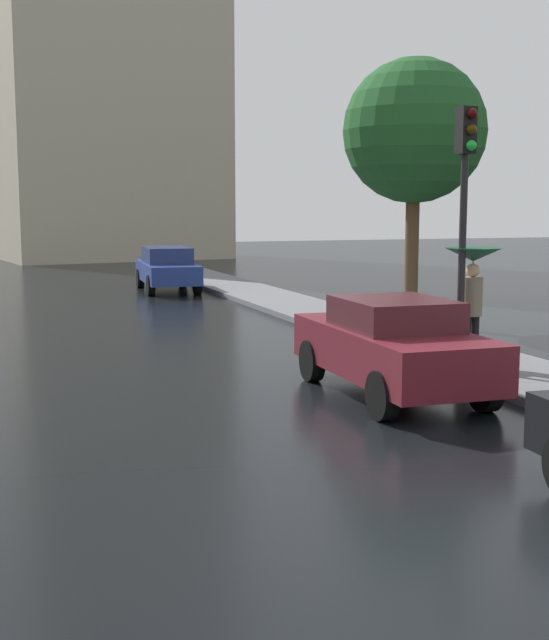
# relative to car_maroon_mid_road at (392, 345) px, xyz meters

# --- Properties ---
(ground) EXTENTS (120.00, 120.00, 0.00)m
(ground) POSITION_rel_car_maroon_mid_road_xyz_m (-2.59, -5.23, -0.77)
(ground) COLOR black
(car_maroon_mid_road) EXTENTS (1.87, 4.11, 1.47)m
(car_maroon_mid_road) POSITION_rel_car_maroon_mid_road_xyz_m (0.00, 0.00, 0.00)
(car_maroon_mid_road) COLOR maroon
(car_maroon_mid_road) RESTS_ON ground
(car_blue_far_ahead) EXTENTS (1.94, 4.34, 1.48)m
(car_blue_far_ahead) POSITION_rel_car_maroon_mid_road_xyz_m (0.19, 16.70, 0.01)
(car_blue_far_ahead) COLOR navy
(car_blue_far_ahead) RESTS_ON ground
(pedestrian_with_umbrella_near) EXTENTS (0.97, 0.97, 2.00)m
(pedestrian_with_umbrella_near) POSITION_rel_car_maroon_mid_road_xyz_m (2.04, 1.06, 0.93)
(pedestrian_with_umbrella_near) COLOR black
(pedestrian_with_umbrella_near) RESTS_ON sidewalk_strip
(traffic_light) EXTENTS (0.26, 0.39, 4.28)m
(traffic_light) POSITION_rel_car_maroon_mid_road_xyz_m (1.72, 0.87, 2.34)
(traffic_light) COLOR black
(traffic_light) RESTS_ON sidewalk_strip
(street_tree_near) EXTENTS (3.37, 3.37, 6.28)m
(street_tree_near) POSITION_rel_car_maroon_mid_road_xyz_m (3.97, 6.69, 3.80)
(street_tree_near) COLOR #4C3823
(street_tree_near) RESTS_ON ground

